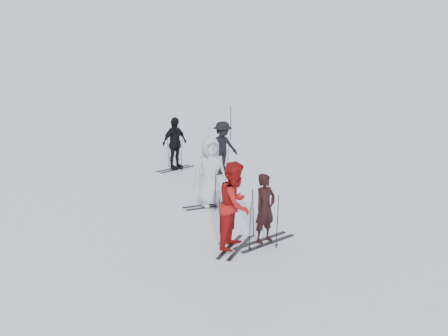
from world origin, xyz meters
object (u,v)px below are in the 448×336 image
Objects in this scene: skier_red at (235,206)px; skier_uphill_far at (223,148)px; skier_grey at (210,173)px; piste_marker at (231,123)px; skier_uphill_left at (175,144)px; skier_near_dark at (265,209)px.

skier_red is 1.04× the size of skier_uphill_far.
skier_grey reaches higher than piste_marker.
skier_grey is at bearing -120.02° from skier_uphill_left.
piste_marker is (-0.26, 6.94, -0.10)m from skier_uphill_left.
skier_near_dark is at bearing -89.85° from skier_grey.
skier_grey is 4.12m from skier_uphill_far.
piste_marker is at bearing 24.28° from skier_uphill_left.
skier_uphill_far is at bearing -72.51° from piste_marker.
skier_uphill_left reaches higher than skier_uphill_far.
skier_grey is 1.12× the size of piste_marker.
skier_near_dark is 14.21m from piste_marker.
piste_marker is at bearing 53.97° from skier_uphill_far.
skier_grey is at bearing 73.54° from skier_near_dark.
skier_grey is (-2.26, 2.21, 0.19)m from skier_near_dark.
skier_red is 1.00× the size of skier_uphill_left.
skier_uphill_left is at bearing 35.40° from skier_red.
skier_uphill_far is (-1.13, 3.97, -0.05)m from skier_grey.
skier_grey reaches higher than skier_near_dark.
skier_near_dark is 0.81× the size of skier_grey.
piste_marker is at bearing 50.92° from skier_near_dark.
skier_uphill_far is 1.07× the size of piste_marker.
skier_red reaches higher than skier_uphill_left.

